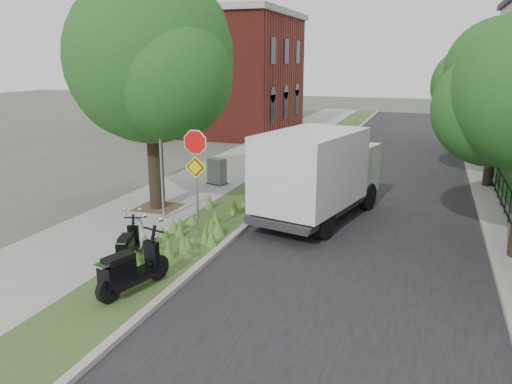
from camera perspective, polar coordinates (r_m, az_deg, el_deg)
ground at (r=13.52m, az=-2.32°, el=-7.07°), size 120.00×120.00×0.00m
sidewalk_near at (r=23.93m, az=-2.96°, el=2.81°), size 3.50×60.00×0.12m
verge at (r=23.05m, az=3.38°, el=2.34°), size 2.00×60.00×0.12m
kerb_near at (r=22.80m, az=5.80°, el=2.16°), size 0.20×60.00×0.13m
road at (r=22.28m, az=14.57°, el=1.30°), size 7.00×60.00×0.01m
kerb_far at (r=22.28m, az=23.56°, el=0.68°), size 0.20×60.00×0.13m
street_tree_main at (r=16.94m, az=-12.08°, el=13.72°), size 6.21×5.54×7.66m
bare_post at (r=15.85m, az=-10.81°, el=3.95°), size 0.08×0.08×4.00m
bike_hoop at (r=14.03m, az=-13.60°, el=-4.50°), size 0.06×0.78×0.77m
sign_assembly at (r=13.92m, az=-6.91°, el=3.47°), size 0.94×0.08×3.22m
fence_far at (r=22.22m, az=25.51°, el=2.04°), size 0.04×24.00×1.00m
brick_building at (r=36.51m, az=-3.57°, el=13.52°), size 9.40×10.40×8.30m
far_tree_b at (r=21.82m, az=25.90°, el=11.63°), size 4.83×4.31×6.56m
far_tree_c at (r=29.79m, az=24.25°, el=11.48°), size 4.37×3.89×5.93m
scooter_near at (r=12.96m, az=-14.47°, el=-6.27°), size 0.65×1.52×0.74m
scooter_far at (r=11.23m, az=-14.61°, el=-9.08°), size 0.76×1.97×0.95m
box_truck at (r=15.98m, az=7.13°, el=2.41°), size 3.35×5.88×2.51m
utility_cabinet at (r=20.44m, az=-4.50°, el=2.32°), size 0.91×0.73×1.05m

